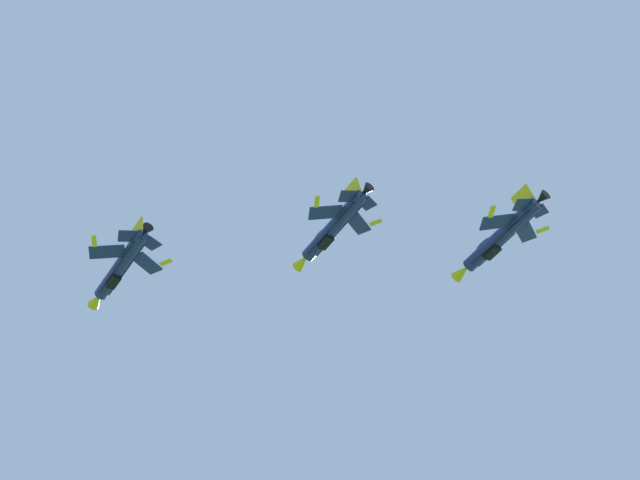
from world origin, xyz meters
The scene contains 3 objects.
fighter_jet_lead centered at (16.08, 60.18, 75.27)m, with size 10.44×15.97×4.37m.
fighter_jet_left_wing centered at (35.03, 41.48, 79.71)m, with size 10.35×15.97×4.52m.
fighter_jet_right_wing centered at (49.46, 27.31, 75.47)m, with size 10.22×15.97×4.72m.
Camera 1 is at (-5.79, -6.72, 1.79)m, focal length 44.57 mm.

